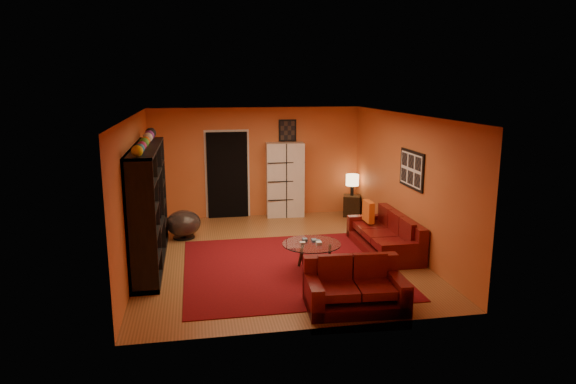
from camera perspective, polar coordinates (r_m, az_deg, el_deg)
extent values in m
plane|color=brown|center=(9.70, -1.26, -7.00)|extent=(6.00, 6.00, 0.00)
plane|color=white|center=(9.18, -1.33, 8.52)|extent=(6.00, 6.00, 0.00)
plane|color=#C15A2A|center=(12.28, -3.52, 3.31)|extent=(6.00, 0.00, 6.00)
plane|color=#C15A2A|center=(6.50, 2.93, -4.67)|extent=(6.00, 0.00, 6.00)
plane|color=#C15A2A|center=(9.30, -16.68, -0.03)|extent=(0.00, 6.00, 6.00)
plane|color=#C15A2A|center=(10.05, 12.92, 1.05)|extent=(0.00, 6.00, 6.00)
cube|color=#52090E|center=(9.06, 0.09, -8.35)|extent=(3.60, 3.60, 0.01)
cube|color=black|center=(12.22, -6.74, 1.87)|extent=(0.95, 0.10, 2.04)
cube|color=black|center=(9.72, 13.59, 2.45)|extent=(0.03, 1.00, 0.70)
cube|color=black|center=(12.28, -0.06, 6.86)|extent=(0.42, 0.03, 0.52)
cube|color=black|center=(9.33, -15.22, -1.48)|extent=(0.45, 3.00, 2.10)
imported|color=black|center=(9.29, -14.92, -1.81)|extent=(0.99, 0.13, 0.57)
cube|color=#4D0A0B|center=(10.04, 10.55, -5.58)|extent=(0.87, 2.09, 0.32)
cube|color=#4D0A0B|center=(10.08, 12.41, -4.00)|extent=(0.20, 2.09, 0.85)
cube|color=#4D0A0B|center=(9.15, 12.66, -6.43)|extent=(0.85, 0.19, 0.62)
cube|color=#4D0A0B|center=(10.86, 8.84, -3.34)|extent=(0.85, 0.19, 0.62)
cube|color=#4D0A0B|center=(9.42, 11.61, -4.83)|extent=(0.64, 0.56, 0.12)
cube|color=#4D0A0B|center=(9.94, 10.40, -3.89)|extent=(0.64, 0.56, 0.12)
cube|color=#4D0A0B|center=(10.46, 9.32, -3.04)|extent=(0.64, 0.56, 0.12)
cube|color=#4D0A0B|center=(7.53, 7.49, -11.58)|extent=(1.45, 0.93, 0.32)
cube|color=#4D0A0B|center=(7.73, 6.94, -8.82)|extent=(1.41, 0.27, 0.85)
cube|color=#4D0A0B|center=(7.64, 12.04, -10.19)|extent=(0.23, 0.85, 0.62)
cube|color=#4D0A0B|center=(7.35, 2.82, -10.82)|extent=(0.23, 0.85, 0.62)
cube|color=#4D0A0B|center=(7.44, 9.60, -9.37)|extent=(0.54, 0.65, 0.12)
cube|color=#4D0A0B|center=(7.32, 5.63, -9.63)|extent=(0.54, 0.65, 0.12)
cube|color=orange|center=(10.44, 8.92, -2.14)|extent=(0.12, 0.42, 0.42)
cylinder|color=silver|center=(8.72, 2.64, -5.78)|extent=(0.99, 0.99, 0.02)
cylinder|color=black|center=(8.83, 4.63, -7.27)|extent=(0.05, 0.05, 0.48)
cylinder|color=black|center=(9.04, 1.49, -6.77)|extent=(0.05, 0.05, 0.48)
cylinder|color=black|center=(8.54, 1.75, -7.93)|extent=(0.05, 0.05, 0.48)
cube|color=silver|center=(12.25, -0.33, 1.36)|extent=(0.91, 0.45, 1.78)
cylinder|color=black|center=(10.92, -11.48, -4.93)|extent=(0.44, 0.44, 0.03)
cylinder|color=black|center=(10.90, -11.50, -4.52)|extent=(0.06, 0.06, 0.15)
ellipsoid|color=#413A39|center=(10.84, -11.54, -3.42)|extent=(0.71, 0.71, 0.54)
cube|color=black|center=(12.51, 7.09, -1.50)|extent=(0.50, 0.50, 0.50)
cylinder|color=black|center=(12.43, 7.13, 0.17)|extent=(0.08, 0.08, 0.25)
cylinder|color=#FFD68C|center=(12.38, 7.16, 1.34)|extent=(0.31, 0.31, 0.27)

